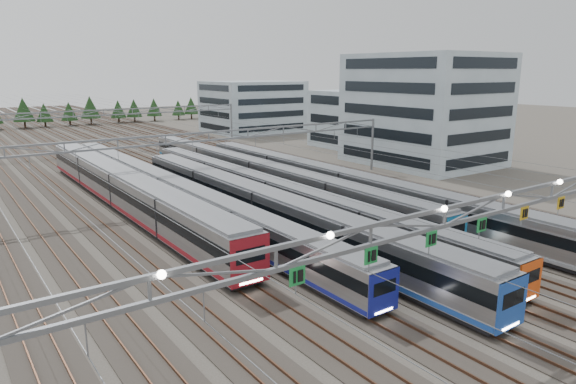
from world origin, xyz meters
TOP-DOWN VIEW (x-y plane):
  - ground at (0.00, 0.00)m, footprint 400.00×400.00m
  - track_bed at (0.00, 100.00)m, footprint 54.00×260.00m
  - train_a at (-11.25, 38.77)m, footprint 3.17×54.75m
  - train_b at (-6.75, 37.13)m, footprint 2.55×68.15m
  - train_c at (-2.25, 23.84)m, footprint 2.84×52.93m
  - train_d at (2.25, 28.73)m, footprint 2.53×59.71m
  - train_e at (6.75, 39.59)m, footprint 2.68×63.24m
  - train_f at (11.25, 26.91)m, footprint 2.72×61.11m
  - gantry_near at (-0.05, -0.12)m, footprint 56.36×0.61m
  - gantry_mid at (0.00, 40.00)m, footprint 56.36×0.36m
  - gantry_far at (0.00, 85.00)m, footprint 56.36×0.36m
  - depot_bldg_south at (39.16, 39.69)m, footprint 18.00×22.00m
  - depot_bldg_mid at (43.43, 59.82)m, footprint 14.00×16.00m
  - depot_bldg_north at (40.36, 96.05)m, footprint 22.00×18.00m
  - treeline at (5.40, 137.38)m, footprint 106.40×5.60m

SIDE VIEW (x-z plane):
  - ground at x=0.00m, z-range 0.00..0.00m
  - track_bed at x=0.00m, z-range -1.22..4.20m
  - train_d at x=2.25m, z-range 0.25..3.53m
  - train_b at x=-6.75m, z-range 0.25..3.57m
  - train_e at x=6.75m, z-range 0.25..3.73m
  - train_f at x=11.25m, z-range 0.25..3.79m
  - train_c at x=-2.25m, z-range 0.25..3.95m
  - train_a at x=-11.25m, z-range 0.25..4.39m
  - treeline at x=5.40m, z-range 0.72..7.74m
  - depot_bldg_mid at x=43.43m, z-range 0.00..11.28m
  - depot_bldg_north at x=40.36m, z-range 0.00..12.62m
  - gantry_mid at x=0.00m, z-range 2.39..10.39m
  - gantry_far at x=0.00m, z-range 2.39..10.39m
  - gantry_near at x=-0.05m, z-range 3.05..11.13m
  - depot_bldg_south at x=39.16m, z-range 0.00..17.88m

